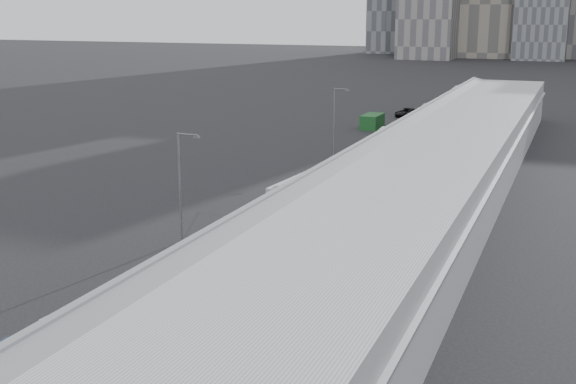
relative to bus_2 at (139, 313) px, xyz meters
The scene contains 19 objects.
sidewalk 22.72m from the bus_2, 73.24° to the left, with size 10.00×170.00×0.12m, color gray.
lane_line 22.12m from the bus_2, 100.35° to the left, with size 0.12×160.00×0.02m, color gold.
depot 24.21m from the bus_2, 64.13° to the left, with size 12.45×160.40×7.20m.
bus_2 is the anchor object (origin of this frame).
bus_3 14.72m from the bus_2, 89.25° to the left, with size 3.04×13.73×4.00m.
bus_4 29.54m from the bus_2, 90.08° to the left, with size 4.01×13.92×4.01m.
bus_5 41.40m from the bus_2, 89.92° to the left, with size 3.16×13.01×3.77m.
bus_6 56.20m from the bus_2, 90.22° to the left, with size 3.72×13.02×3.76m.
bus_7 68.78m from the bus_2, 90.18° to the left, with size 3.02×12.47×3.62m.
bus_8 82.73m from the bus_2, 89.98° to the left, with size 3.85×13.41×3.86m.
bus_9 100.66m from the bus_2, 90.39° to the left, with size 3.31×12.84×3.72m.
bus_10 113.35m from the bus_2, 89.97° to the left, with size 3.61×14.09×4.08m.
tree_1 4.38m from the bus_2, 41.81° to the left, with size 2.49×2.49×4.57m.
tree_2 19.53m from the bus_2, 80.46° to the left, with size 2.24×2.24×5.03m.
tree_3 47.89m from the bus_2, 85.71° to the left, with size 1.51×1.51×4.64m.
street_lamp_near 18.63m from the bus_2, 112.13° to the left, with size 2.04×0.22×9.21m.
street_lamp_far 56.86m from the bus_2, 96.91° to the left, with size 2.04×0.22×9.08m.
shipping_container 81.68m from the bus_2, 96.11° to the left, with size 2.76×5.52×2.34m, color #133E19.
suv 97.43m from the bus_2, 93.95° to the left, with size 2.58×5.60×1.56m, color black.
Camera 1 is at (25.23, 0.36, 18.63)m, focal length 45.00 mm.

